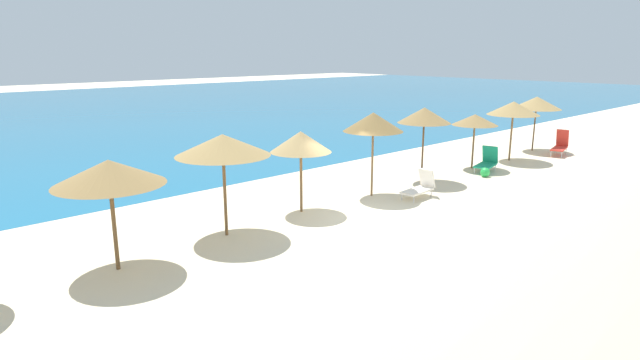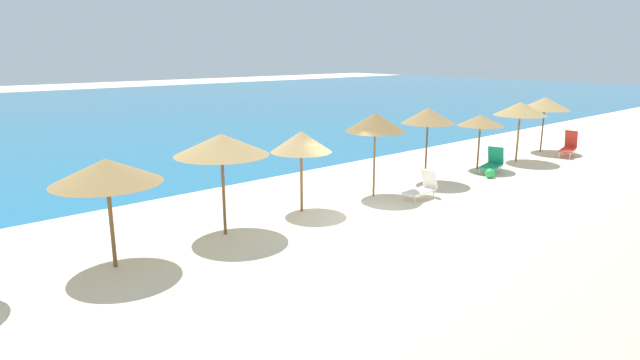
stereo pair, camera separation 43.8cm
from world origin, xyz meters
The scene contains 15 objects.
ground_plane centered at (0.00, 0.00, 0.00)m, with size 160.00×160.00×0.00m, color beige.
sea_water centered at (0.00, 35.90, 0.00)m, with size 160.00×59.33×0.01m, color #1E6B93.
dune_ridge centered at (-0.05, -7.57, 1.30)m, with size 48.47×6.07×2.60m, color beige.
beach_umbrella_2 centered at (-7.28, 1.22, 2.37)m, with size 2.54×2.54×2.67m.
beach_umbrella_3 centered at (-4.05, 1.49, 2.58)m, with size 2.61×2.61×2.89m.
beach_umbrella_4 centered at (-1.01, 1.75, 2.29)m, with size 1.95×1.95×2.63m.
beach_umbrella_5 centered at (2.10, 1.47, 2.66)m, with size 2.12×2.12×3.00m.
beach_umbrella_6 centered at (5.20, 1.56, 2.64)m, with size 2.07×2.07×2.95m.
beach_umbrella_7 centered at (8.82, 1.48, 2.15)m, with size 1.98×1.98×2.40m.
beach_umbrella_8 centered at (11.67, 1.20, 2.48)m, with size 2.39×2.39×2.79m.
beach_umbrella_9 centered at (14.93, 1.62, 2.48)m, with size 2.45×2.45×2.81m.
lounge_chair_0 centered at (8.71, 0.70, 0.43)m, with size 1.47×0.94×1.07m.
lounge_chair_1 centered at (3.17, 0.14, 0.39)m, with size 1.46×0.68×0.99m.
lounge_chair_2 centered at (14.78, 0.14, 0.51)m, with size 1.64×0.91×1.24m.
beach_ball centered at (7.73, 0.20, 0.20)m, with size 0.39×0.39×0.39m, color green.
Camera 2 is at (-11.42, -10.94, 5.07)m, focal length 29.56 mm.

